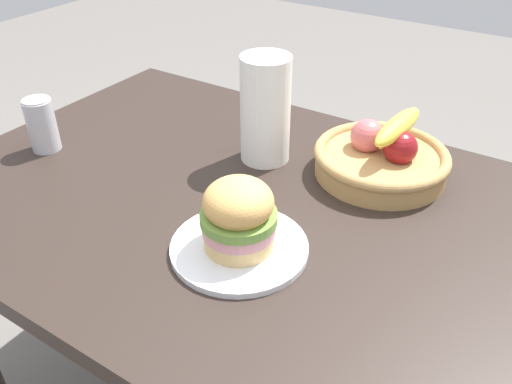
{
  "coord_description": "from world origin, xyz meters",
  "views": [
    {
      "loc": [
        0.47,
        -0.74,
        1.37
      ],
      "look_at": [
        0.02,
        -0.04,
        0.81
      ],
      "focal_mm": 37.42,
      "sensor_mm": 36.0,
      "label": 1
    }
  ],
  "objects_px": {
    "soda_can": "(42,125)",
    "fruit_basket": "(382,157)",
    "plate": "(239,247)",
    "paper_towel_roll": "(265,110)",
    "sandwich": "(239,215)"
  },
  "relations": [
    {
      "from": "paper_towel_roll",
      "to": "plate",
      "type": "bearing_deg",
      "value": -65.9
    },
    {
      "from": "soda_can",
      "to": "paper_towel_roll",
      "type": "distance_m",
      "value": 0.52
    },
    {
      "from": "plate",
      "to": "fruit_basket",
      "type": "height_order",
      "value": "fruit_basket"
    },
    {
      "from": "paper_towel_roll",
      "to": "soda_can",
      "type": "bearing_deg",
      "value": -151.9
    },
    {
      "from": "plate",
      "to": "paper_towel_roll",
      "type": "distance_m",
      "value": 0.35
    },
    {
      "from": "plate",
      "to": "sandwich",
      "type": "relative_size",
      "value": 1.84
    },
    {
      "from": "sandwich",
      "to": "soda_can",
      "type": "distance_m",
      "value": 0.59
    },
    {
      "from": "fruit_basket",
      "to": "paper_towel_roll",
      "type": "bearing_deg",
      "value": -163.04
    },
    {
      "from": "sandwich",
      "to": "plate",
      "type": "bearing_deg",
      "value": 90.0
    },
    {
      "from": "sandwich",
      "to": "fruit_basket",
      "type": "distance_m",
      "value": 0.4
    },
    {
      "from": "sandwich",
      "to": "soda_can",
      "type": "xyz_separation_m",
      "value": [
        -0.59,
        0.06,
        -0.01
      ]
    },
    {
      "from": "soda_can",
      "to": "fruit_basket",
      "type": "xyz_separation_m",
      "value": [
        0.7,
        0.32,
        -0.02
      ]
    },
    {
      "from": "sandwich",
      "to": "paper_towel_roll",
      "type": "relative_size",
      "value": 0.56
    },
    {
      "from": "plate",
      "to": "paper_towel_roll",
      "type": "height_order",
      "value": "paper_towel_roll"
    },
    {
      "from": "fruit_basket",
      "to": "sandwich",
      "type": "bearing_deg",
      "value": -106.48
    }
  ]
}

